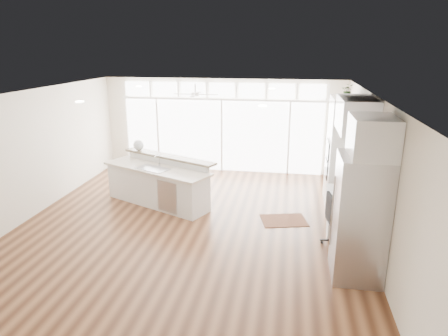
# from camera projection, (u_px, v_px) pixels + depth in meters

# --- Properties ---
(floor) EXTENTS (7.00, 8.00, 0.02)m
(floor) POSITION_uv_depth(u_px,v_px,m) (190.00, 226.00, 8.30)
(floor) COLOR #452615
(floor) RESTS_ON ground
(ceiling) EXTENTS (7.00, 8.00, 0.02)m
(ceiling) POSITION_uv_depth(u_px,v_px,m) (186.00, 94.00, 7.51)
(ceiling) COLOR white
(ceiling) RESTS_ON wall_back
(wall_back) EXTENTS (7.00, 0.04, 2.70)m
(wall_back) POSITION_uv_depth(u_px,v_px,m) (222.00, 125.00, 11.67)
(wall_back) COLOR silver
(wall_back) RESTS_ON floor
(wall_front) EXTENTS (7.00, 0.04, 2.70)m
(wall_front) POSITION_uv_depth(u_px,v_px,m) (90.00, 270.00, 4.13)
(wall_front) COLOR silver
(wall_front) RESTS_ON floor
(wall_left) EXTENTS (0.04, 8.00, 2.70)m
(wall_left) POSITION_uv_depth(u_px,v_px,m) (28.00, 155.00, 8.46)
(wall_left) COLOR silver
(wall_left) RESTS_ON floor
(wall_right) EXTENTS (0.04, 8.00, 2.70)m
(wall_right) POSITION_uv_depth(u_px,v_px,m) (372.00, 172.00, 7.34)
(wall_right) COLOR silver
(wall_right) RESTS_ON floor
(glass_wall) EXTENTS (5.80, 0.06, 2.08)m
(glass_wall) POSITION_uv_depth(u_px,v_px,m) (222.00, 136.00, 11.70)
(glass_wall) COLOR white
(glass_wall) RESTS_ON wall_back
(transom_row) EXTENTS (5.90, 0.06, 0.40)m
(transom_row) POSITION_uv_depth(u_px,v_px,m) (222.00, 90.00, 11.32)
(transom_row) COLOR white
(transom_row) RESTS_ON wall_back
(desk_window) EXTENTS (0.04, 0.85, 0.85)m
(desk_window) POSITION_uv_depth(u_px,v_px,m) (368.00, 157.00, 7.57)
(desk_window) COLOR silver
(desk_window) RESTS_ON wall_right
(ceiling_fan) EXTENTS (1.16, 1.16, 0.32)m
(ceiling_fan) POSITION_uv_depth(u_px,v_px,m) (195.00, 90.00, 10.29)
(ceiling_fan) COLOR white
(ceiling_fan) RESTS_ON ceiling
(recessed_lights) EXTENTS (3.40, 3.00, 0.02)m
(recessed_lights) POSITION_uv_depth(u_px,v_px,m) (189.00, 94.00, 7.70)
(recessed_lights) COLOR beige
(recessed_lights) RESTS_ON ceiling
(oven_cabinet) EXTENTS (0.64, 1.20, 2.50)m
(oven_cabinet) POSITION_uv_depth(u_px,v_px,m) (342.00, 152.00, 9.12)
(oven_cabinet) COLOR silver
(oven_cabinet) RESTS_ON floor
(desk_nook) EXTENTS (0.72, 1.30, 0.76)m
(desk_nook) POSITION_uv_depth(u_px,v_px,m) (345.00, 213.00, 7.97)
(desk_nook) COLOR silver
(desk_nook) RESTS_ON floor
(upper_cabinets) EXTENTS (0.64, 1.30, 0.64)m
(upper_cabinets) POSITION_uv_depth(u_px,v_px,m) (357.00, 115.00, 7.39)
(upper_cabinets) COLOR silver
(upper_cabinets) RESTS_ON wall_right
(refrigerator) EXTENTS (0.76, 0.90, 2.00)m
(refrigerator) POSITION_uv_depth(u_px,v_px,m) (360.00, 218.00, 6.23)
(refrigerator) COLOR #A8A9AD
(refrigerator) RESTS_ON floor
(fridge_cabinet) EXTENTS (0.64, 0.90, 0.60)m
(fridge_cabinet) POSITION_uv_depth(u_px,v_px,m) (373.00, 137.00, 5.84)
(fridge_cabinet) COLOR silver
(fridge_cabinet) RESTS_ON wall_right
(framed_photos) EXTENTS (0.06, 0.22, 0.80)m
(framed_photos) POSITION_uv_depth(u_px,v_px,m) (362.00, 156.00, 8.20)
(framed_photos) COLOR black
(framed_photos) RESTS_ON wall_right
(kitchen_island) EXTENTS (2.91, 2.07, 1.08)m
(kitchen_island) POSITION_uv_depth(u_px,v_px,m) (157.00, 182.00, 9.29)
(kitchen_island) COLOR silver
(kitchen_island) RESTS_ON floor
(rug) EXTENTS (1.08, 0.89, 0.01)m
(rug) POSITION_uv_depth(u_px,v_px,m) (284.00, 220.00, 8.52)
(rug) COLOR #371B11
(rug) RESTS_ON floor
(office_chair) EXTENTS (0.58, 0.54, 0.98)m
(office_chair) POSITION_uv_depth(u_px,v_px,m) (340.00, 220.00, 7.38)
(office_chair) COLOR black
(office_chair) RESTS_ON floor
(fishbowl) EXTENTS (0.32, 0.32, 0.26)m
(fishbowl) POSITION_uv_depth(u_px,v_px,m) (139.00, 145.00, 9.92)
(fishbowl) COLOR silver
(fishbowl) RESTS_ON kitchen_island
(monitor) EXTENTS (0.09, 0.50, 0.41)m
(monitor) POSITION_uv_depth(u_px,v_px,m) (343.00, 185.00, 7.81)
(monitor) COLOR black
(monitor) RESTS_ON desk_nook
(keyboard) EXTENTS (0.13, 0.32, 0.02)m
(keyboard) POSITION_uv_depth(u_px,v_px,m) (334.00, 194.00, 7.89)
(keyboard) COLOR silver
(keyboard) RESTS_ON desk_nook
(potted_plant) EXTENTS (0.30, 0.33, 0.22)m
(potted_plant) POSITION_uv_depth(u_px,v_px,m) (348.00, 92.00, 8.72)
(potted_plant) COLOR #346029
(potted_plant) RESTS_ON oven_cabinet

